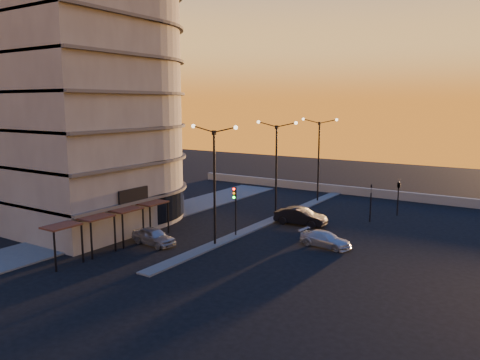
% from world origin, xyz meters
% --- Properties ---
extents(ground, '(120.00, 120.00, 0.00)m').
position_xyz_m(ground, '(0.00, 0.00, 0.00)').
color(ground, black).
rests_on(ground, ground).
extents(sidewalk_west, '(5.00, 40.00, 0.12)m').
position_xyz_m(sidewalk_west, '(-10.50, 4.00, 0.06)').
color(sidewalk_west, '#4C4C49').
rests_on(sidewalk_west, ground).
extents(median, '(1.20, 36.00, 0.12)m').
position_xyz_m(median, '(0.00, 10.00, 0.06)').
color(median, '#4C4C49').
rests_on(median, ground).
extents(parapet, '(44.00, 0.50, 1.00)m').
position_xyz_m(parapet, '(2.00, 26.00, 0.50)').
color(parapet, slate).
rests_on(parapet, ground).
extents(building, '(14.35, 17.08, 25.00)m').
position_xyz_m(building, '(-14.00, 0.03, 11.91)').
color(building, slate).
rests_on(building, ground).
extents(streetlamp_near, '(4.32, 0.32, 9.51)m').
position_xyz_m(streetlamp_near, '(0.00, 0.00, 5.59)').
color(streetlamp_near, black).
rests_on(streetlamp_near, ground).
extents(streetlamp_mid, '(4.32, 0.32, 9.51)m').
position_xyz_m(streetlamp_mid, '(0.00, 10.00, 5.59)').
color(streetlamp_mid, black).
rests_on(streetlamp_mid, ground).
extents(streetlamp_far, '(4.32, 0.32, 9.51)m').
position_xyz_m(streetlamp_far, '(0.00, 20.00, 5.59)').
color(streetlamp_far, black).
rests_on(streetlamp_far, ground).
extents(traffic_light_main, '(0.28, 0.44, 4.25)m').
position_xyz_m(traffic_light_main, '(0.00, 2.87, 2.89)').
color(traffic_light_main, black).
rests_on(traffic_light_main, ground).
extents(signal_east_a, '(0.13, 0.16, 3.60)m').
position_xyz_m(signal_east_a, '(8.00, 14.00, 1.93)').
color(signal_east_a, black).
rests_on(signal_east_a, ground).
extents(signal_east_b, '(0.42, 1.99, 3.60)m').
position_xyz_m(signal_east_b, '(9.50, 18.00, 3.10)').
color(signal_east_b, black).
rests_on(signal_east_b, ground).
extents(car_hatchback, '(4.17, 2.06, 1.37)m').
position_xyz_m(car_hatchback, '(-4.15, -2.56, 0.68)').
color(car_hatchback, '#9A9CA1').
rests_on(car_hatchback, ground).
extents(car_sedan, '(4.89, 1.96, 1.58)m').
position_xyz_m(car_sedan, '(2.95, 9.39, 0.79)').
color(car_sedan, black).
rests_on(car_sedan, ground).
extents(car_wagon, '(4.30, 2.11, 1.20)m').
position_xyz_m(car_wagon, '(7.52, 4.35, 0.60)').
color(car_wagon, '#B6B8BE').
rests_on(car_wagon, ground).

